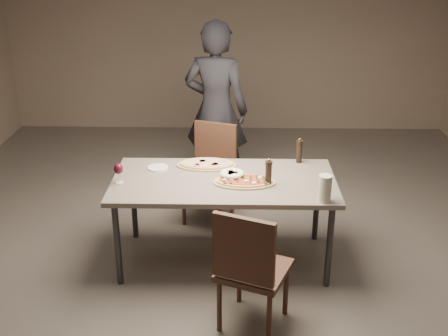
{
  "coord_description": "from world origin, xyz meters",
  "views": [
    {
      "loc": [
        0.09,
        -4.13,
        2.59
      ],
      "look_at": [
        0.0,
        0.0,
        0.85
      ],
      "focal_mm": 45.0,
      "sensor_mm": 36.0,
      "label": 1
    }
  ],
  "objects_px": {
    "bread_basket": "(232,175)",
    "chair_near": "(250,265)",
    "ham_pizza": "(207,164)",
    "chair_far": "(212,167)",
    "diner": "(216,110)",
    "zucchini_pizza": "(244,181)",
    "pepper_mill_left": "(269,173)",
    "dining_table": "(224,186)",
    "carafe": "(325,188)"
  },
  "relations": [
    {
      "from": "dining_table",
      "to": "ham_pizza",
      "type": "relative_size",
      "value": 3.52
    },
    {
      "from": "bread_basket",
      "to": "pepper_mill_left",
      "type": "relative_size",
      "value": 0.86
    },
    {
      "from": "carafe",
      "to": "dining_table",
      "type": "bearing_deg",
      "value": 153.09
    },
    {
      "from": "chair_far",
      "to": "diner",
      "type": "distance_m",
      "value": 0.69
    },
    {
      "from": "dining_table",
      "to": "diner",
      "type": "relative_size",
      "value": 0.99
    },
    {
      "from": "dining_table",
      "to": "chair_near",
      "type": "xyz_separation_m",
      "value": [
        0.19,
        -0.91,
        -0.17
      ]
    },
    {
      "from": "zucchini_pizza",
      "to": "pepper_mill_left",
      "type": "xyz_separation_m",
      "value": [
        0.19,
        -0.03,
        0.09
      ]
    },
    {
      "from": "bread_basket",
      "to": "chair_near",
      "type": "height_order",
      "value": "chair_near"
    },
    {
      "from": "ham_pizza",
      "to": "chair_far",
      "type": "xyz_separation_m",
      "value": [
        0.02,
        0.53,
        -0.25
      ]
    },
    {
      "from": "dining_table",
      "to": "bread_basket",
      "type": "distance_m",
      "value": 0.12
    },
    {
      "from": "ham_pizza",
      "to": "bread_basket",
      "type": "bearing_deg",
      "value": -45.25
    },
    {
      "from": "diner",
      "to": "chair_near",
      "type": "bearing_deg",
      "value": 111.71
    },
    {
      "from": "chair_far",
      "to": "diner",
      "type": "relative_size",
      "value": 0.51
    },
    {
      "from": "ham_pizza",
      "to": "chair_far",
      "type": "relative_size",
      "value": 0.55
    },
    {
      "from": "dining_table",
      "to": "carafe",
      "type": "height_order",
      "value": "carafe"
    },
    {
      "from": "dining_table",
      "to": "pepper_mill_left",
      "type": "xyz_separation_m",
      "value": [
        0.35,
        -0.1,
        0.16
      ]
    },
    {
      "from": "carafe",
      "to": "chair_near",
      "type": "relative_size",
      "value": 0.22
    },
    {
      "from": "zucchini_pizza",
      "to": "ham_pizza",
      "type": "relative_size",
      "value": 0.97
    },
    {
      "from": "chair_near",
      "to": "diner",
      "type": "height_order",
      "value": "diner"
    },
    {
      "from": "pepper_mill_left",
      "to": "chair_near",
      "type": "xyz_separation_m",
      "value": [
        -0.16,
        -0.81,
        -0.33
      ]
    },
    {
      "from": "zucchini_pizza",
      "to": "carafe",
      "type": "bearing_deg",
      "value": -41.05
    },
    {
      "from": "pepper_mill_left",
      "to": "chair_near",
      "type": "relative_size",
      "value": 0.24
    },
    {
      "from": "carafe",
      "to": "chair_near",
      "type": "height_order",
      "value": "carafe"
    },
    {
      "from": "pepper_mill_left",
      "to": "carafe",
      "type": "height_order",
      "value": "pepper_mill_left"
    },
    {
      "from": "ham_pizza",
      "to": "bread_basket",
      "type": "relative_size",
      "value": 2.66
    },
    {
      "from": "dining_table",
      "to": "zucchini_pizza",
      "type": "distance_m",
      "value": 0.19
    },
    {
      "from": "zucchini_pizza",
      "to": "bread_basket",
      "type": "relative_size",
      "value": 2.59
    },
    {
      "from": "carafe",
      "to": "diner",
      "type": "relative_size",
      "value": 0.11
    },
    {
      "from": "zucchini_pizza",
      "to": "chair_far",
      "type": "height_order",
      "value": "chair_far"
    },
    {
      "from": "chair_near",
      "to": "diner",
      "type": "xyz_separation_m",
      "value": [
        -0.3,
        2.29,
        0.38
      ]
    },
    {
      "from": "bread_basket",
      "to": "diner",
      "type": "distance_m",
      "value": 1.4
    },
    {
      "from": "carafe",
      "to": "chair_far",
      "type": "height_order",
      "value": "carafe"
    },
    {
      "from": "diner",
      "to": "zucchini_pizza",
      "type": "bearing_deg",
      "value": 114.8
    },
    {
      "from": "dining_table",
      "to": "bread_basket",
      "type": "relative_size",
      "value": 9.34
    },
    {
      "from": "ham_pizza",
      "to": "carafe",
      "type": "xyz_separation_m",
      "value": [
        0.9,
        -0.66,
        0.09
      ]
    },
    {
      "from": "carafe",
      "to": "chair_near",
      "type": "distance_m",
      "value": 0.84
    },
    {
      "from": "dining_table",
      "to": "ham_pizza",
      "type": "distance_m",
      "value": 0.33
    },
    {
      "from": "ham_pizza",
      "to": "diner",
      "type": "relative_size",
      "value": 0.28
    },
    {
      "from": "zucchini_pizza",
      "to": "pepper_mill_left",
      "type": "relative_size",
      "value": 2.21
    },
    {
      "from": "ham_pizza",
      "to": "carafe",
      "type": "relative_size",
      "value": 2.47
    },
    {
      "from": "pepper_mill_left",
      "to": "chair_near",
      "type": "height_order",
      "value": "pepper_mill_left"
    },
    {
      "from": "dining_table",
      "to": "chair_near",
      "type": "height_order",
      "value": "chair_near"
    },
    {
      "from": "chair_far",
      "to": "ham_pizza",
      "type": "bearing_deg",
      "value": 107.14
    },
    {
      "from": "carafe",
      "to": "diner",
      "type": "xyz_separation_m",
      "value": [
        -0.86,
        1.76,
        0.06
      ]
    },
    {
      "from": "chair_far",
      "to": "diner",
      "type": "xyz_separation_m",
      "value": [
        0.03,
        0.57,
        0.39
      ]
    },
    {
      "from": "carafe",
      "to": "chair_far",
      "type": "distance_m",
      "value": 1.52
    },
    {
      "from": "bread_basket",
      "to": "chair_near",
      "type": "relative_size",
      "value": 0.2
    },
    {
      "from": "carafe",
      "to": "zucchini_pizza",
      "type": "bearing_deg",
      "value": 152.39
    },
    {
      "from": "bread_basket",
      "to": "chair_far",
      "type": "relative_size",
      "value": 0.21
    },
    {
      "from": "bread_basket",
      "to": "chair_far",
      "type": "bearing_deg",
      "value": 103.94
    }
  ]
}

